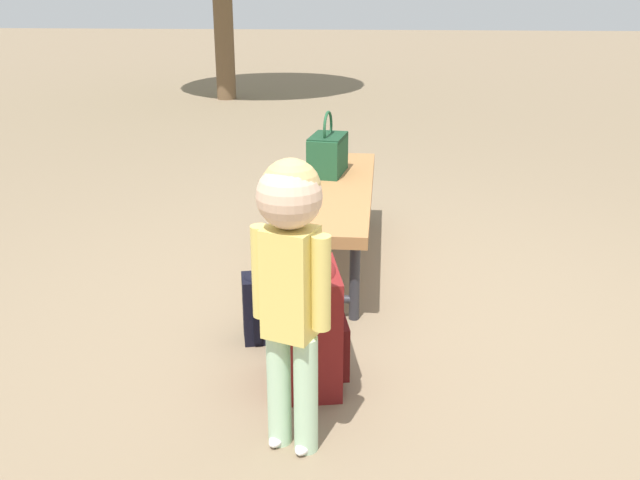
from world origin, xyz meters
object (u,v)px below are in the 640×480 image
(park_bench, at_px, (336,197))
(backpack_small, at_px, (267,303))
(child_standing, at_px, (292,264))
(handbag, at_px, (328,152))
(backpack_large, at_px, (307,320))

(park_bench, relative_size, backpack_small, 4.63)
(child_standing, bearing_deg, park_bench, 177.75)
(handbag, height_order, backpack_small, handbag)
(backpack_large, relative_size, backpack_small, 1.63)
(park_bench, distance_m, backpack_small, 0.98)
(handbag, relative_size, child_standing, 0.36)
(backpack_small, bearing_deg, backpack_large, 30.20)
(handbag, height_order, backpack_large, handbag)
(handbag, distance_m, child_standing, 1.97)
(park_bench, distance_m, backpack_large, 1.29)
(park_bench, xyz_separation_m, handbag, (-0.28, -0.06, 0.18))
(handbag, xyz_separation_m, backpack_small, (1.20, -0.20, -0.40))
(park_bench, relative_size, child_standing, 1.58)
(child_standing, xyz_separation_m, backpack_large, (-0.40, 0.01, -0.40))
(park_bench, height_order, handbag, handbag)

